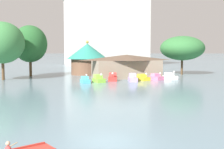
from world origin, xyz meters
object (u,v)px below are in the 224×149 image
Objects in this scene: pedal_boat_red at (113,78)px; shoreline_tree_tall_left at (2,43)px; pedal_boat_lime at (99,79)px; shoreline_tree_mid at (30,44)px; pedal_boat_lavender at (133,78)px; boathouse at (126,66)px; shoreline_tree_right at (182,48)px; pedal_boat_white at (170,77)px; green_roof_pavilion at (87,57)px; pedal_boat_pink at (156,77)px; pedal_boat_yellow at (143,78)px; background_building_block at (106,31)px; pedal_boat_cyan at (85,80)px.

pedal_boat_red is 0.26× the size of shoreline_tree_tall_left.
shoreline_tree_mid is at bearing -154.60° from pedal_boat_lime.
pedal_boat_lavender is 0.21× the size of boathouse.
pedal_boat_white is at bearing -130.31° from shoreline_tree_right.
green_roof_pavilion reaches higher than pedal_boat_lime.
pedal_boat_lime is 26.43m from shoreline_tree_right.
pedal_boat_lime is 19.94m from shoreline_tree_tall_left.
shoreline_tree_right is at bearing 105.69° from pedal_boat_lime.
pedal_boat_white is 32.89m from shoreline_tree_tall_left.
shoreline_tree_tall_left reaches higher than pedal_boat_pink.
pedal_boat_yellow is 1.05× the size of pedal_boat_pink.
pedal_boat_yellow is at bearing 102.81° from pedal_boat_red.
pedal_boat_lavender is 0.09× the size of background_building_block.
pedal_boat_pink is (5.46, 1.64, -0.10)m from pedal_boat_lavender.
shoreline_tree_mid reaches higher than shoreline_tree_right.
pedal_boat_lime is 0.09× the size of background_building_block.
shoreline_tree_tall_left is at bearing -102.21° from pedal_boat_lavender.
pedal_boat_cyan is at bearing -95.64° from pedal_boat_yellow.
pedal_boat_lime is 0.19× the size of boathouse.
pedal_boat_red reaches higher than pedal_boat_yellow.
shoreline_tree_right is (39.80, 2.27, -0.86)m from shoreline_tree_tall_left.
pedal_boat_cyan is at bearing -61.52° from shoreline_tree_mid.
pedal_boat_lavender reaches higher than pedal_boat_yellow.
pedal_boat_cyan is at bearing -92.92° from pedal_boat_white.
pedal_boat_lavender is at bearing 74.40° from pedal_boat_lime.
pedal_boat_lavender is (8.74, -0.17, 0.12)m from pedal_boat_cyan.
boathouse reaches higher than pedal_boat_lavender.
pedal_boat_lavender is at bearing -43.30° from shoreline_tree_mid.
green_roof_pavilion is (-4.68, 17.94, 3.48)m from pedal_boat_lavender.
boathouse is (1.38, 7.32, 1.90)m from pedal_boat_lavender.
pedal_boat_cyan is at bearing -108.28° from background_building_block.
shoreline_tree_right is (23.24, 11.24, 5.69)m from pedal_boat_lime.
shoreline_tree_right is (8.52, 10.05, 5.72)m from pedal_boat_white.
shoreline_tree_right is at bearing 135.38° from pedal_boat_lavender.
background_building_block reaches higher than pedal_boat_lime.
pedal_boat_cyan reaches higher than pedal_boat_pink.
shoreline_tree_tall_left is at bearing -128.56° from pedal_boat_lime.
green_roof_pavilion reaches higher than pedal_boat_red.
pedal_boat_cyan is 19.92m from shoreline_tree_mid.
pedal_boat_cyan is at bearing -102.87° from green_roof_pavilion.
pedal_boat_white is at bearing -93.56° from background_building_block.
pedal_boat_yellow is at bearing 94.61° from pedal_boat_cyan.
pedal_boat_lime is 6.24m from pedal_boat_lavender.
pedal_boat_lime is 0.25× the size of shoreline_tree_mid.
pedal_boat_lavender is 0.29× the size of shoreline_tree_right.
pedal_boat_yellow is at bearing -98.91° from background_building_block.
pedal_boat_red reaches higher than pedal_boat_cyan.
pedal_boat_yellow is (8.76, 0.84, -0.07)m from pedal_boat_lime.
pedal_boat_pink is at bearing -96.31° from background_building_block.
pedal_boat_lavender is (6.21, -0.60, 0.04)m from pedal_boat_lime.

